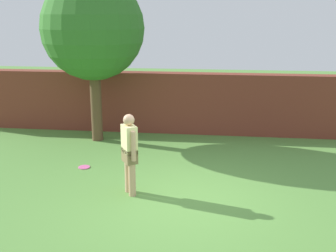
# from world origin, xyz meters

# --- Properties ---
(ground_plane) EXTENTS (40.00, 40.00, 0.00)m
(ground_plane) POSITION_xyz_m (0.00, 0.00, 0.00)
(ground_plane) COLOR #568C3D
(brick_wall) EXTENTS (12.03, 0.50, 1.79)m
(brick_wall) POSITION_xyz_m (-1.50, 4.87, 0.90)
(brick_wall) COLOR brown
(brick_wall) RESTS_ON ground
(tree) EXTENTS (2.76, 2.76, 4.47)m
(tree) POSITION_xyz_m (-2.82, 3.75, 3.07)
(tree) COLOR brown
(tree) RESTS_ON ground
(person) EXTENTS (0.38, 0.47, 1.62)m
(person) POSITION_xyz_m (-1.11, 0.25, 0.90)
(person) COLOR tan
(person) RESTS_ON ground
(frisbee_pink) EXTENTS (0.27, 0.27, 0.02)m
(frisbee_pink) POSITION_xyz_m (-2.50, 1.54, 0.01)
(frisbee_pink) COLOR pink
(frisbee_pink) RESTS_ON ground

